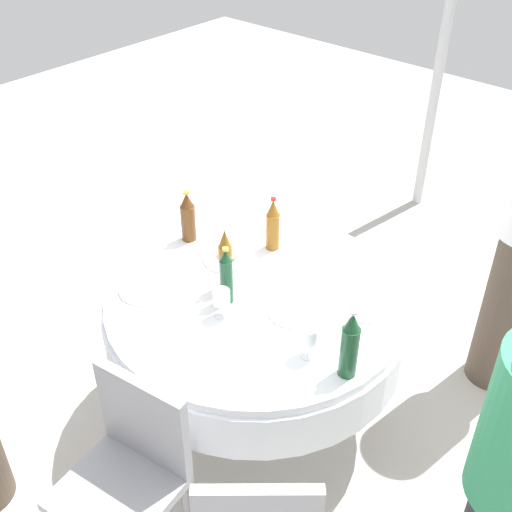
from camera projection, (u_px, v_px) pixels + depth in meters
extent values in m
plane|color=#B7B2A8|center=(256.00, 408.00, 3.26)|extent=(10.00, 10.00, 0.00)
cylinder|color=white|center=(256.00, 298.00, 2.84)|extent=(1.32, 1.32, 0.04)
cylinder|color=white|center=(256.00, 320.00, 2.91)|extent=(1.35, 1.35, 0.22)
cylinder|color=slate|center=(256.00, 374.00, 3.12)|extent=(0.14, 0.14, 0.48)
cylinder|color=slate|center=(256.00, 406.00, 3.25)|extent=(0.56, 0.56, 0.03)
cylinder|color=#593314|center=(188.00, 223.00, 3.12)|extent=(0.07, 0.07, 0.19)
cone|color=#593314|center=(187.00, 200.00, 3.05)|extent=(0.06, 0.06, 0.07)
cylinder|color=gold|center=(186.00, 192.00, 3.02)|extent=(0.03, 0.03, 0.01)
cylinder|color=#194728|center=(227.00, 281.00, 2.73)|extent=(0.06, 0.06, 0.22)
cone|color=#194728|center=(226.00, 255.00, 2.65)|extent=(0.05, 0.05, 0.05)
cylinder|color=gold|center=(225.00, 249.00, 2.63)|extent=(0.03, 0.03, 0.01)
cylinder|color=#8C5619|center=(226.00, 267.00, 2.80)|extent=(0.06, 0.06, 0.22)
cone|color=#8C5619|center=(225.00, 238.00, 2.71)|extent=(0.05, 0.05, 0.08)
cylinder|color=silver|center=(224.00, 229.00, 2.68)|extent=(0.03, 0.03, 0.01)
cylinder|color=#194728|center=(349.00, 352.00, 2.38)|extent=(0.07, 0.07, 0.22)
cone|color=#194728|center=(353.00, 321.00, 2.29)|extent=(0.06, 0.06, 0.08)
cylinder|color=silver|center=(354.00, 312.00, 2.26)|extent=(0.03, 0.03, 0.01)
cylinder|color=#8C5619|center=(273.00, 231.00, 3.06)|extent=(0.07, 0.07, 0.19)
cone|color=#8C5619|center=(273.00, 207.00, 2.98)|extent=(0.06, 0.06, 0.08)
cylinder|color=red|center=(273.00, 199.00, 2.96)|extent=(0.02, 0.02, 0.01)
cylinder|color=white|center=(308.00, 355.00, 2.52)|extent=(0.06, 0.06, 0.00)
cylinder|color=white|center=(308.00, 348.00, 2.49)|extent=(0.01, 0.01, 0.07)
cylinder|color=white|center=(309.00, 334.00, 2.45)|extent=(0.07, 0.07, 0.07)
cylinder|color=white|center=(222.00, 315.00, 2.71)|extent=(0.06, 0.06, 0.00)
cylinder|color=white|center=(222.00, 309.00, 2.69)|extent=(0.01, 0.01, 0.07)
cylinder|color=white|center=(221.00, 297.00, 2.65)|extent=(0.07, 0.07, 0.06)
cylinder|color=gold|center=(222.00, 300.00, 2.66)|extent=(0.06, 0.06, 0.03)
cylinder|color=white|center=(294.00, 311.00, 2.72)|extent=(0.22, 0.22, 0.02)
cylinder|color=white|center=(145.00, 288.00, 2.85)|extent=(0.23, 0.23, 0.02)
cylinder|color=white|center=(366.00, 303.00, 2.76)|extent=(0.26, 0.26, 0.02)
cylinder|color=white|center=(227.00, 258.00, 3.03)|extent=(0.23, 0.23, 0.02)
ellipsoid|color=tan|center=(227.00, 255.00, 3.02)|extent=(0.10, 0.09, 0.02)
cube|color=silver|center=(161.00, 341.00, 2.58)|extent=(0.17, 0.08, 0.00)
cube|color=silver|center=(293.00, 273.00, 2.95)|extent=(0.07, 0.18, 0.00)
cube|color=silver|center=(263.00, 372.00, 2.44)|extent=(0.08, 0.17, 0.00)
cylinder|color=#4C3F33|center=(509.00, 309.00, 3.18)|extent=(0.26, 0.26, 0.91)
cube|color=#99999E|center=(117.00, 492.00, 2.35)|extent=(0.46, 0.46, 0.04)
cube|color=#99999E|center=(144.00, 421.00, 2.35)|extent=(0.40, 0.10, 0.42)
cylinder|color=gray|center=(122.00, 476.00, 2.68)|extent=(0.03, 0.03, 0.43)
cylinder|color=#B2B5B7|center=(445.00, 31.00, 4.16)|extent=(0.07, 0.07, 2.57)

